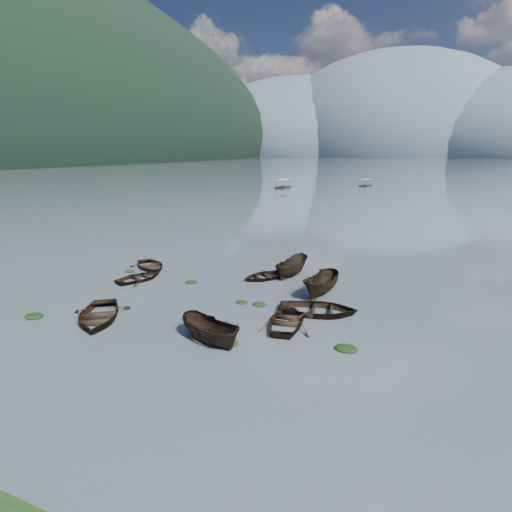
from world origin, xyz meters
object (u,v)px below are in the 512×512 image
at_px(pontoon_centre, 365,186).
at_px(rowboat_3, 287,324).
at_px(rowboat_0, 99,320).
at_px(pontoon_left, 283,188).

bearing_deg(pontoon_centre, rowboat_3, -69.11).
xyz_separation_m(rowboat_3, pontoon_centre, (-9.78, 105.09, 0.00)).
distance_m(rowboat_0, pontoon_centre, 109.10).
relative_size(rowboat_3, pontoon_centre, 0.85).
relative_size(pontoon_left, pontoon_centre, 1.20).
xyz_separation_m(pontoon_left, pontoon_centre, (21.29, 15.81, 0.00)).
height_order(rowboat_3, pontoon_centre, pontoon_centre).
relative_size(rowboat_0, rowboat_3, 1.16).
xyz_separation_m(rowboat_0, pontoon_centre, (1.44, 109.09, 0.00)).
height_order(rowboat_3, pontoon_left, pontoon_left).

